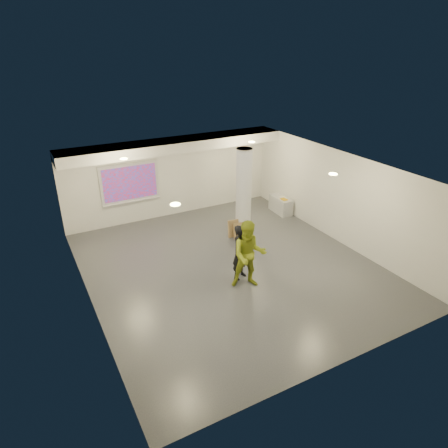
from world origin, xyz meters
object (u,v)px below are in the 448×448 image
column (244,193)px  man (249,255)px  credenza (281,205)px  projection_screen (130,183)px  woman (241,252)px

column → man: (-1.53, -2.86, -0.54)m
credenza → man: 5.33m
column → man: column is taller
projection_screen → woman: bearing=-72.6°
column → projection_screen: bearing=139.4°
credenza → man: man is taller
projection_screen → credenza: size_ratio=1.97×
column → credenza: (2.22, 0.87, -1.19)m
woman → man: (-0.01, -0.46, 0.16)m
woman → man: man is taller
man → woman: bearing=112.3°
column → projection_screen: (-3.10, 2.65, 0.03)m
woman → man: 0.49m
projection_screen → man: 5.76m
projection_screen → man: projection_screen is taller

